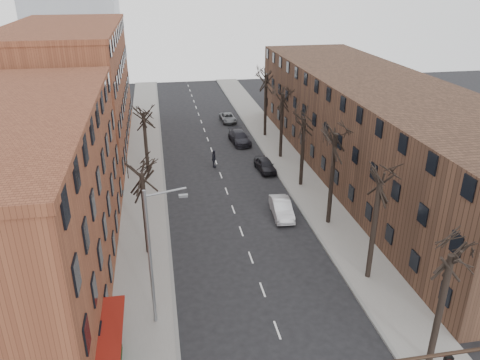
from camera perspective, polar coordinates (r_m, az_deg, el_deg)
sidewalk_left at (r=52.22m, az=-11.55°, el=1.30°), size 4.00×90.00×0.15m
sidewalk_right at (r=54.08m, az=5.62°, el=2.49°), size 4.00×90.00×0.15m
building_left_near at (r=32.99m, az=-26.60°, el=-3.39°), size 12.00×26.00×12.00m
building_left_far at (r=59.56m, az=-19.88°, el=10.18°), size 12.00×28.00×14.00m
building_right at (r=50.87m, az=16.14°, el=6.13°), size 12.00×50.00×10.00m
tree_right_b at (r=34.94m, az=15.25°, el=-11.42°), size 5.20×5.20×10.80m
tree_right_c at (r=41.12m, az=10.67°, el=-5.21°), size 5.20×5.20×11.60m
tree_right_d at (r=47.83m, az=7.39°, el=-0.65°), size 5.20×5.20×10.00m
tree_right_e at (r=54.90m, az=4.93°, el=2.76°), size 5.20×5.20×10.80m
tree_right_f at (r=62.19m, az=3.04°, el=5.38°), size 5.20×5.20×11.60m
tree_left_a at (r=37.06m, az=-11.04°, el=-8.74°), size 5.20×5.20×9.50m
tree_left_b at (r=51.31m, az=-11.10°, el=0.83°), size 5.20×5.20×9.50m
streetlight at (r=27.61m, az=-10.61°, el=-8.74°), size 2.45×0.22×9.03m
silver_sedan at (r=41.44m, az=5.09°, el=-3.45°), size 1.88×4.63×1.49m
parked_car_near at (r=50.73m, az=3.07°, el=1.86°), size 2.00×4.24×1.40m
parked_car_mid at (r=59.18m, az=-0.06°, el=5.21°), size 2.51×5.30×1.49m
parked_car_far at (r=68.12m, az=-1.49°, el=7.59°), size 2.16×4.35×1.19m
pedestrian_crossing at (r=51.62m, az=-3.20°, el=2.59°), size 0.71×1.23×1.97m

